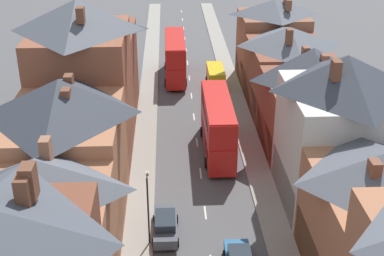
% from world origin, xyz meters
% --- Properties ---
extents(pavement_left, '(2.20, 104.00, 0.14)m').
position_xyz_m(pavement_left, '(-5.10, 38.00, 0.07)').
color(pavement_left, gray).
rests_on(pavement_left, ground).
extents(pavement_right, '(2.20, 104.00, 0.14)m').
position_xyz_m(pavement_right, '(5.10, 38.00, 0.07)').
color(pavement_right, gray).
rests_on(pavement_right, ground).
extents(centre_line_dashes, '(0.14, 97.80, 0.01)m').
position_xyz_m(centre_line_dashes, '(0.00, 36.00, 0.01)').
color(centre_line_dashes, silver).
rests_on(centre_line_dashes, ground).
extents(terrace_row_left, '(8.00, 54.22, 14.56)m').
position_xyz_m(terrace_row_left, '(-10.19, 15.31, 6.23)').
color(terrace_row_left, brown).
rests_on(terrace_row_left, ground).
extents(terrace_row_right, '(8.00, 64.34, 13.68)m').
position_xyz_m(terrace_row_right, '(10.18, 16.53, 5.61)').
color(terrace_row_right, brown).
rests_on(terrace_row_right, ground).
extents(double_decker_bus_lead, '(2.74, 10.80, 5.30)m').
position_xyz_m(double_decker_bus_lead, '(1.79, 27.99, 2.82)').
color(double_decker_bus_lead, red).
rests_on(double_decker_bus_lead, ground).
extents(double_decker_bus_mid_street, '(2.74, 10.80, 5.30)m').
position_xyz_m(double_decker_bus_mid_street, '(-1.81, 48.16, 2.82)').
color(double_decker_bus_mid_street, red).
rests_on(double_decker_bus_mid_street, ground).
extents(car_parked_left_a, '(1.90, 4.59, 1.66)m').
position_xyz_m(car_parked_left_a, '(-3.10, 15.38, 0.84)').
color(car_parked_left_a, '#4C515B').
rests_on(car_parked_left_a, ground).
extents(delivery_van, '(2.20, 5.20, 2.41)m').
position_xyz_m(delivery_van, '(3.10, 44.94, 1.34)').
color(delivery_van, yellow).
rests_on(delivery_van, ground).
extents(street_lamp, '(0.20, 1.12, 5.50)m').
position_xyz_m(street_lamp, '(-4.25, 14.44, 3.24)').
color(street_lamp, black).
rests_on(street_lamp, ground).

